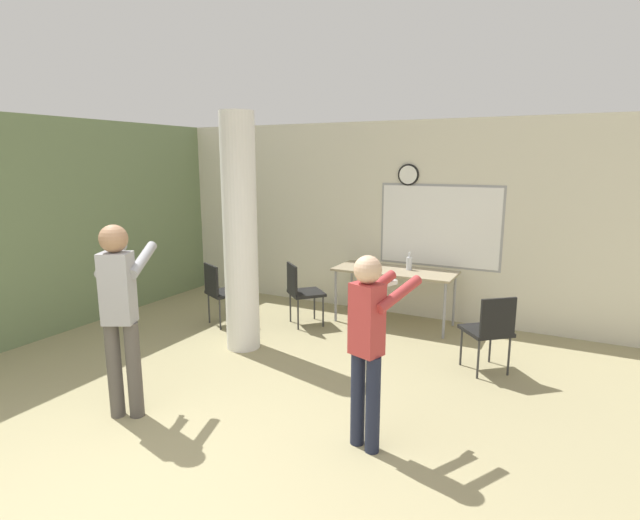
% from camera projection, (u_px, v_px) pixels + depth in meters
% --- Properties ---
extents(ground_plane, '(24.00, 24.00, 0.00)m').
position_uv_depth(ground_plane, '(111.00, 515.00, 3.23)').
color(ground_plane, tan).
extents(wall_left_accent, '(0.12, 7.00, 2.80)m').
position_uv_depth(wall_left_accent, '(74.00, 225.00, 6.71)').
color(wall_left_accent, '#6B7F56').
rests_on(wall_left_accent, ground_plane).
extents(wall_back, '(8.00, 0.15, 2.80)m').
position_uv_depth(wall_back, '(386.00, 219.00, 7.35)').
color(wall_back, beige).
rests_on(wall_back, ground_plane).
extents(support_pillar, '(0.40, 0.40, 2.80)m').
position_uv_depth(support_pillar, '(240.00, 234.00, 5.86)').
color(support_pillar, white).
rests_on(support_pillar, ground_plane).
extents(folding_table, '(1.65, 0.68, 0.77)m').
position_uv_depth(folding_table, '(395.00, 274.00, 6.87)').
color(folding_table, tan).
rests_on(folding_table, ground_plane).
extents(bottle_on_table, '(0.08, 0.08, 0.25)m').
position_uv_depth(bottle_on_table, '(409.00, 263.00, 6.84)').
color(bottle_on_table, silver).
rests_on(bottle_on_table, folding_table).
extents(chair_near_pillar, '(0.59, 0.59, 0.87)m').
position_uv_depth(chair_near_pillar, '(221.00, 289.00, 6.85)').
color(chair_near_pillar, black).
rests_on(chair_near_pillar, ground_plane).
extents(chair_mid_room, '(0.62, 0.62, 0.87)m').
position_uv_depth(chair_mid_room, '(490.00, 328.00, 5.29)').
color(chair_mid_room, black).
rests_on(chair_mid_room, ground_plane).
extents(chair_table_left, '(0.62, 0.62, 0.87)m').
position_uv_depth(chair_table_left, '(301.00, 289.00, 6.86)').
color(chair_table_left, black).
rests_on(chair_table_left, ground_plane).
extents(person_playing_front, '(0.58, 0.70, 1.73)m').
position_uv_depth(person_playing_front, '(120.00, 306.00, 4.32)').
color(person_playing_front, '#514C47').
rests_on(person_playing_front, ground_plane).
extents(person_playing_side, '(0.48, 0.66, 1.57)m').
position_uv_depth(person_playing_side, '(369.00, 337.00, 3.84)').
color(person_playing_side, '#1E2338').
rests_on(person_playing_side, ground_plane).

